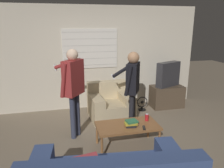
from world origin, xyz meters
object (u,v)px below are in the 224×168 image
at_px(tv, 168,74).
at_px(armchair_beige, 110,104).
at_px(soda_can, 147,117).
at_px(floor_fan, 142,104).
at_px(book_stack, 131,123).
at_px(person_left_standing, 73,83).
at_px(coffee_table, 127,127).
at_px(person_right_standing, 132,82).
at_px(spare_remote, 144,128).

bearing_deg(tv, armchair_beige, -12.86).
relative_size(soda_can, floor_fan, 0.36).
bearing_deg(floor_fan, book_stack, -117.04).
bearing_deg(person_left_standing, tv, -30.00).
xyz_separation_m(tv, soda_can, (-1.19, -1.56, -0.39)).
bearing_deg(soda_can, coffee_table, -167.28).
height_order(armchair_beige, person_right_standing, person_right_standing).
xyz_separation_m(coffee_table, soda_can, (0.39, 0.09, 0.10)).
relative_size(person_right_standing, soda_can, 12.70).
bearing_deg(soda_can, book_stack, -156.76).
bearing_deg(tv, person_right_standing, 14.49).
distance_m(coffee_table, soda_can, 0.41).
bearing_deg(book_stack, person_left_standing, 143.79).
distance_m(tv, soda_can, 2.00).
bearing_deg(armchair_beige, tv, -173.31).
distance_m(armchair_beige, tv, 1.71).
bearing_deg(armchair_beige, coffee_table, 86.20).
distance_m(armchair_beige, book_stack, 1.42).
height_order(armchair_beige, spare_remote, armchair_beige).
height_order(tv, floor_fan, tv).
relative_size(armchair_beige, person_right_standing, 0.62).
height_order(coffee_table, person_right_standing, person_right_standing).
bearing_deg(spare_remote, tv, 68.53).
height_order(spare_remote, floor_fan, spare_remote).
bearing_deg(person_left_standing, person_right_standing, -51.46).
relative_size(armchair_beige, soda_can, 7.89).
xyz_separation_m(coffee_table, book_stack, (0.04, -0.06, 0.09)).
xyz_separation_m(person_left_standing, person_right_standing, (1.15, 0.03, -0.06)).
height_order(coffee_table, person_left_standing, person_left_standing).
relative_size(person_left_standing, person_right_standing, 1.05).
distance_m(person_right_standing, soda_can, 0.77).
xyz_separation_m(person_left_standing, floor_fan, (1.73, 0.96, -0.92)).
height_order(tv, soda_can, tv).
xyz_separation_m(book_stack, soda_can, (0.34, 0.15, 0.01)).
xyz_separation_m(tv, floor_fan, (-0.71, -0.09, -0.71)).
bearing_deg(soda_can, armchair_beige, 107.23).
bearing_deg(person_left_standing, book_stack, -89.37).
bearing_deg(tv, person_left_standing, -0.32).
xyz_separation_m(tv, person_right_standing, (-1.29, -1.01, 0.14)).
bearing_deg(spare_remote, person_left_standing, 158.58).
height_order(armchair_beige, coffee_table, armchair_beige).
distance_m(armchair_beige, person_right_standing, 1.05).
height_order(person_right_standing, spare_remote, person_right_standing).
relative_size(armchair_beige, spare_remote, 7.32).
bearing_deg(armchair_beige, floor_fan, -170.41).
xyz_separation_m(person_right_standing, soda_can, (0.10, -0.55, -0.53)).
xyz_separation_m(tv, spare_remote, (-1.35, -1.84, -0.44)).
height_order(tv, person_left_standing, person_left_standing).
xyz_separation_m(person_left_standing, spare_remote, (1.09, -0.80, -0.64)).
bearing_deg(person_left_standing, floor_fan, -24.24).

